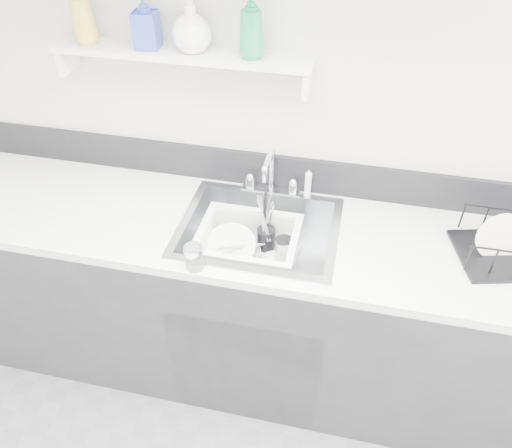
# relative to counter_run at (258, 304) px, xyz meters

# --- Properties ---
(room_shell) EXTENTS (3.50, 3.00, 2.60)m
(room_shell) POSITION_rel_counter_run_xyz_m (0.00, -0.80, 1.22)
(room_shell) COLOR silver
(room_shell) RESTS_ON ground
(counter_run) EXTENTS (3.20, 0.62, 0.92)m
(counter_run) POSITION_rel_counter_run_xyz_m (0.00, 0.00, 0.00)
(counter_run) COLOR #29292D
(counter_run) RESTS_ON ground
(backsplash) EXTENTS (3.20, 0.02, 0.16)m
(backsplash) POSITION_rel_counter_run_xyz_m (0.00, 0.30, 0.54)
(backsplash) COLOR black
(backsplash) RESTS_ON counter_run
(sink) EXTENTS (0.64, 0.52, 0.20)m
(sink) POSITION_rel_counter_run_xyz_m (0.00, 0.00, 0.37)
(sink) COLOR silver
(sink) RESTS_ON counter_run
(faucet) EXTENTS (0.26, 0.18, 0.23)m
(faucet) POSITION_rel_counter_run_xyz_m (0.00, 0.25, 0.52)
(faucet) COLOR silver
(faucet) RESTS_ON counter_run
(side_sprayer) EXTENTS (0.03, 0.03, 0.14)m
(side_sprayer) POSITION_rel_counter_run_xyz_m (0.16, 0.25, 0.53)
(side_sprayer) COLOR white
(side_sprayer) RESTS_ON counter_run
(wall_shelf) EXTENTS (1.00, 0.16, 0.12)m
(wall_shelf) POSITION_rel_counter_run_xyz_m (-0.35, 0.23, 1.05)
(wall_shelf) COLOR silver
(wall_shelf) RESTS_ON room_shell
(wash_tub) EXTENTS (0.45, 0.38, 0.16)m
(wash_tub) POSITION_rel_counter_run_xyz_m (-0.04, -0.03, 0.37)
(wash_tub) COLOR white
(wash_tub) RESTS_ON sink
(plate_stack) EXTENTS (0.27, 0.26, 0.10)m
(plate_stack) POSITION_rel_counter_run_xyz_m (-0.11, -0.03, 0.34)
(plate_stack) COLOR white
(plate_stack) RESTS_ON wash_tub
(utensil_cup) EXTENTS (0.08, 0.08, 0.26)m
(utensil_cup) POSITION_rel_counter_run_xyz_m (0.02, 0.06, 0.36)
(utensil_cup) COLOR black
(utensil_cup) RESTS_ON wash_tub
(ladle) EXTENTS (0.23, 0.26, 0.07)m
(ladle) POSITION_rel_counter_run_xyz_m (-0.08, 0.00, 0.34)
(ladle) COLOR silver
(ladle) RESTS_ON wash_tub
(tumbler_in_tub) EXTENTS (0.09, 0.09, 0.10)m
(tumbler_in_tub) POSITION_rel_counter_run_xyz_m (0.11, 0.00, 0.36)
(tumbler_in_tub) COLOR white
(tumbler_in_tub) RESTS_ON wash_tub
(tumbler_counter) EXTENTS (0.09, 0.09, 0.10)m
(tumbler_counter) POSITION_rel_counter_run_xyz_m (-0.18, -0.27, 0.51)
(tumbler_counter) COLOR white
(tumbler_counter) RESTS_ON counter_run
(bowl_small) EXTENTS (0.14, 0.14, 0.04)m
(bowl_small) POSITION_rel_counter_run_xyz_m (0.08, -0.05, 0.33)
(bowl_small) COLOR white
(bowl_small) RESTS_ON wash_tub
(soap_bottle_a) EXTENTS (0.09, 0.09, 0.23)m
(soap_bottle_a) POSITION_rel_counter_run_xyz_m (-0.72, 0.22, 1.19)
(soap_bottle_a) COLOR gold
(soap_bottle_a) RESTS_ON wall_shelf
(soap_bottle_b) EXTENTS (0.09, 0.10, 0.19)m
(soap_bottle_b) POSITION_rel_counter_run_xyz_m (-0.47, 0.23, 1.17)
(soap_bottle_b) COLOR #2E47A4
(soap_bottle_b) RESTS_ON wall_shelf
(soap_bottle_c) EXTENTS (0.16, 0.16, 0.18)m
(soap_bottle_c) POSITION_rel_counter_run_xyz_m (-0.30, 0.23, 1.16)
(soap_bottle_c) COLOR white
(soap_bottle_c) RESTS_ON wall_shelf
(soap_bottle_d) EXTENTS (0.11, 0.11, 0.23)m
(soap_bottle_d) POSITION_rel_counter_run_xyz_m (-0.08, 0.22, 1.19)
(soap_bottle_d) COLOR #177E56
(soap_bottle_d) RESTS_ON wall_shelf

